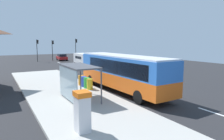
% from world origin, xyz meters
% --- Properties ---
extents(ground_plane, '(56.00, 92.00, 0.04)m').
position_xyz_m(ground_plane, '(0.00, 14.00, -0.02)').
color(ground_plane, '#262628').
extents(sidewalk_platform, '(6.20, 30.00, 0.18)m').
position_xyz_m(sidewalk_platform, '(-6.40, 2.00, 0.09)').
color(sidewalk_platform, '#ADAAA3').
rests_on(sidewalk_platform, ground).
extents(lane_stripe_seg_0, '(0.16, 2.20, 0.01)m').
position_xyz_m(lane_stripe_seg_0, '(0.25, -6.00, 0.01)').
color(lane_stripe_seg_0, silver).
rests_on(lane_stripe_seg_0, ground).
extents(lane_stripe_seg_1, '(0.16, 2.20, 0.01)m').
position_xyz_m(lane_stripe_seg_1, '(0.25, -1.00, 0.01)').
color(lane_stripe_seg_1, silver).
rests_on(lane_stripe_seg_1, ground).
extents(lane_stripe_seg_2, '(0.16, 2.20, 0.01)m').
position_xyz_m(lane_stripe_seg_2, '(0.25, 4.00, 0.01)').
color(lane_stripe_seg_2, silver).
rests_on(lane_stripe_seg_2, ground).
extents(lane_stripe_seg_3, '(0.16, 2.20, 0.01)m').
position_xyz_m(lane_stripe_seg_3, '(0.25, 9.00, 0.01)').
color(lane_stripe_seg_3, silver).
rests_on(lane_stripe_seg_3, ground).
extents(lane_stripe_seg_4, '(0.16, 2.20, 0.01)m').
position_xyz_m(lane_stripe_seg_4, '(0.25, 14.00, 0.01)').
color(lane_stripe_seg_4, silver).
rests_on(lane_stripe_seg_4, ground).
extents(lane_stripe_seg_5, '(0.16, 2.20, 0.01)m').
position_xyz_m(lane_stripe_seg_5, '(0.25, 19.00, 0.01)').
color(lane_stripe_seg_5, silver).
rests_on(lane_stripe_seg_5, ground).
extents(lane_stripe_seg_6, '(0.16, 2.20, 0.01)m').
position_xyz_m(lane_stripe_seg_6, '(0.25, 24.00, 0.01)').
color(lane_stripe_seg_6, silver).
rests_on(lane_stripe_seg_6, ground).
extents(lane_stripe_seg_7, '(0.16, 2.20, 0.01)m').
position_xyz_m(lane_stripe_seg_7, '(0.25, 29.00, 0.01)').
color(lane_stripe_seg_7, silver).
rests_on(lane_stripe_seg_7, ground).
extents(bus, '(2.89, 11.09, 3.21)m').
position_xyz_m(bus, '(-1.71, 1.51, 1.84)').
color(bus, orange).
rests_on(bus, ground).
extents(white_van, '(2.15, 5.26, 2.30)m').
position_xyz_m(white_van, '(2.20, 20.07, 1.34)').
color(white_van, white).
rests_on(white_van, ground).
extents(sedan_near, '(2.06, 4.50, 1.52)m').
position_xyz_m(sedan_near, '(2.30, 33.82, 0.79)').
color(sedan_near, '#A51919').
rests_on(sedan_near, ground).
extents(ticket_machine, '(0.66, 0.76, 1.94)m').
position_xyz_m(ticket_machine, '(-7.94, -4.81, 1.17)').
color(ticket_machine, silver).
rests_on(ticket_machine, sidewalk_platform).
extents(recycling_bin_yellow, '(0.52, 0.52, 0.95)m').
position_xyz_m(recycling_bin_yellow, '(-4.20, 2.86, 0.66)').
color(recycling_bin_yellow, yellow).
rests_on(recycling_bin_yellow, sidewalk_platform).
extents(recycling_bin_green, '(0.52, 0.52, 0.95)m').
position_xyz_m(recycling_bin_green, '(-4.20, 3.56, 0.66)').
color(recycling_bin_green, green).
rests_on(recycling_bin_green, sidewalk_platform).
extents(recycling_bin_blue, '(0.52, 0.52, 0.95)m').
position_xyz_m(recycling_bin_blue, '(-4.20, 4.26, 0.66)').
color(recycling_bin_blue, blue).
rests_on(recycling_bin_blue, sidewalk_platform).
extents(recycling_bin_orange, '(0.52, 0.52, 0.95)m').
position_xyz_m(recycling_bin_orange, '(-4.20, 4.96, 0.66)').
color(recycling_bin_orange, orange).
rests_on(recycling_bin_orange, sidewalk_platform).
extents(traffic_light_near_side, '(0.49, 0.28, 5.06)m').
position_xyz_m(traffic_light_near_side, '(5.50, 32.80, 3.36)').
color(traffic_light_near_side, '#2D2D2D').
rests_on(traffic_light_near_side, ground).
extents(traffic_light_far_side, '(0.49, 0.28, 4.84)m').
position_xyz_m(traffic_light_far_side, '(-3.10, 33.60, 3.22)').
color(traffic_light_far_side, '#2D2D2D').
rests_on(traffic_light_far_side, ground).
extents(traffic_light_median, '(0.49, 0.28, 4.71)m').
position_xyz_m(traffic_light_median, '(0.40, 34.40, 3.14)').
color(traffic_light_median, '#2D2D2D').
rests_on(traffic_light_median, ground).
extents(bus_shelter, '(1.80, 4.00, 2.50)m').
position_xyz_m(bus_shelter, '(-6.41, 0.44, 2.10)').
color(bus_shelter, '#4C4C51').
rests_on(bus_shelter, sidewalk_platform).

